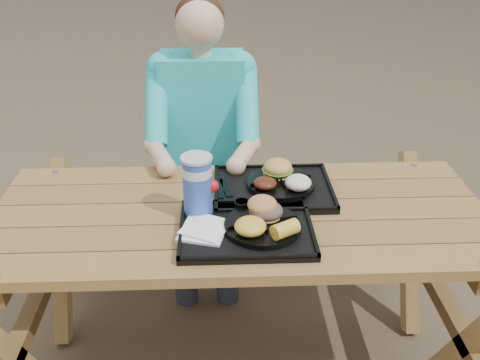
{
  "coord_description": "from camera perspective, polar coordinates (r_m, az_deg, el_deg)",
  "views": [
    {
      "loc": [
        -0.06,
        -1.64,
        1.78
      ],
      "look_at": [
        0.0,
        0.0,
        0.88
      ],
      "focal_mm": 40.0,
      "sensor_mm": 36.0,
      "label": 1
    }
  ],
  "objects": [
    {
      "name": "picnic_table",
      "position": [
        2.16,
        0.0,
        -11.83
      ],
      "size": [
        1.8,
        1.49,
        0.75
      ],
      "primitive_type": null,
      "color": "#999999",
      "rests_on": "ground"
    },
    {
      "name": "plate_far",
      "position": [
        2.06,
        4.36,
        -0.37
      ],
      "size": [
        0.26,
        0.26,
        0.02
      ],
      "primitive_type": "cylinder",
      "color": "black",
      "rests_on": "tray_far"
    },
    {
      "name": "plate_near",
      "position": [
        1.81,
        2.42,
        -4.9
      ],
      "size": [
        0.26,
        0.26,
        0.02
      ],
      "primitive_type": "cylinder",
      "color": "black",
      "rests_on": "tray_near"
    },
    {
      "name": "diner",
      "position": [
        2.6,
        -3.81,
        2.63
      ],
      "size": [
        0.48,
        0.84,
        1.28
      ],
      "primitive_type": null,
      "color": "teal",
      "rests_on": "ground"
    },
    {
      "name": "napkin_stack",
      "position": [
        1.79,
        -3.94,
        -5.33
      ],
      "size": [
        0.18,
        0.18,
        0.02
      ],
      "primitive_type": "cube",
      "rotation": [
        0.0,
        0.0,
        -0.25
      ],
      "color": "white",
      "rests_on": "tray_near"
    },
    {
      "name": "mac_cheese",
      "position": [
        1.74,
        1.11,
        -4.96
      ],
      "size": [
        0.1,
        0.1,
        0.05
      ],
      "primitive_type": "ellipsoid",
      "color": "yellow",
      "rests_on": "plate_near"
    },
    {
      "name": "corn_cob",
      "position": [
        1.73,
        4.84,
        -5.25
      ],
      "size": [
        0.12,
        0.12,
        0.05
      ],
      "primitive_type": null,
      "rotation": [
        0.0,
        0.0,
        0.52
      ],
      "color": "yellow",
      "rests_on": "plate_near"
    },
    {
      "name": "tray_far",
      "position": [
        2.06,
        3.54,
        -1.01
      ],
      "size": [
        0.45,
        0.35,
        0.02
      ],
      "primitive_type": "cube",
      "color": "black",
      "rests_on": "picnic_table"
    },
    {
      "name": "baked_beans",
      "position": [
        2.0,
        2.69,
        -0.35
      ],
      "size": [
        0.09,
        0.09,
        0.04
      ],
      "primitive_type": "ellipsoid",
      "color": "#4D1F0F",
      "rests_on": "plate_far"
    },
    {
      "name": "potato_salad",
      "position": [
        2.0,
        6.23,
        -0.28
      ],
      "size": [
        0.1,
        0.1,
        0.05
      ],
      "primitive_type": "ellipsoid",
      "color": "white",
      "rests_on": "plate_far"
    },
    {
      "name": "sandwich",
      "position": [
        1.81,
        2.8,
        -2.41
      ],
      "size": [
        0.11,
        0.11,
        0.11
      ],
      "primitive_type": null,
      "color": "#C67F46",
      "rests_on": "plate_near"
    },
    {
      "name": "soda_cup",
      "position": [
        1.85,
        -4.56,
        -0.68
      ],
      "size": [
        0.1,
        0.1,
        0.21
      ],
      "primitive_type": "cylinder",
      "color": "#153EA4",
      "rests_on": "tray_near"
    },
    {
      "name": "ground",
      "position": [
        2.42,
        0.0,
        -18.6
      ],
      "size": [
        60.0,
        60.0,
        0.0
      ],
      "primitive_type": "plane",
      "color": "#999999",
      "rests_on": "ground"
    },
    {
      "name": "condiment_bbq",
      "position": [
        1.9,
        0.21,
        -2.7
      ],
      "size": [
        0.06,
        0.06,
        0.03
      ],
      "primitive_type": "cylinder",
      "color": "#330A05",
      "rests_on": "tray_near"
    },
    {
      "name": "tray_near",
      "position": [
        1.82,
        0.66,
        -5.38
      ],
      "size": [
        0.45,
        0.35,
        0.02
      ],
      "primitive_type": "cube",
      "color": "black",
      "rests_on": "picnic_table"
    },
    {
      "name": "burger",
      "position": [
        2.08,
        4.06,
        1.75
      ],
      "size": [
        0.11,
        0.11,
        0.1
      ],
      "primitive_type": null,
      "color": "gold",
      "rests_on": "plate_far"
    },
    {
      "name": "cutlery_far",
      "position": [
        2.05,
        -1.52,
        -0.8
      ],
      "size": [
        0.05,
        0.15,
        0.01
      ],
      "primitive_type": "cube",
      "rotation": [
        0.0,
        0.0,
        0.21
      ],
      "color": "black",
      "rests_on": "tray_far"
    },
    {
      "name": "condiment_mustard",
      "position": [
        1.9,
        1.97,
        -2.83
      ],
      "size": [
        0.05,
        0.05,
        0.03
      ],
      "primitive_type": "cylinder",
      "color": "gold",
      "rests_on": "tray_near"
    }
  ]
}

